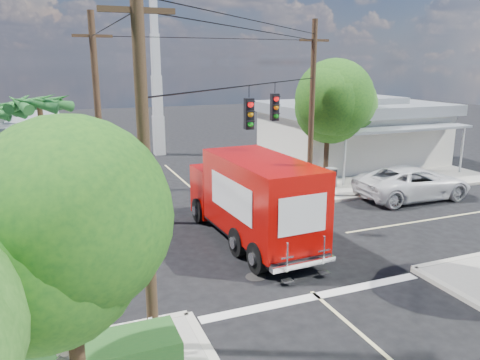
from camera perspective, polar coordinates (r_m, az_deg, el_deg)
ground at (r=18.37m, az=2.35°, el=-8.09°), size 120.00×120.00×0.00m
sidewalk_ne at (r=32.61m, az=12.00°, el=1.65°), size 14.12×14.12×0.14m
road_markings at (r=17.15m, az=4.40°, el=-9.79°), size 32.00×32.00×0.01m
building_ne at (r=34.01m, az=13.46°, el=5.93°), size 11.80×10.20×4.50m
radio_tower at (r=36.30m, az=-10.15°, el=11.86°), size 0.80×0.80×17.00m
tree_sw_front at (r=8.36m, az=-20.53°, el=-5.03°), size 3.88×3.78×6.03m
tree_ne_front at (r=26.51m, az=10.82°, el=9.17°), size 4.21×4.14×6.66m
tree_ne_back at (r=29.82m, az=12.73°, el=8.48°), size 3.77×3.66×5.82m
palm_nw_front at (r=23.07m, az=-23.25°, el=8.27°), size 3.01×3.08×5.59m
utility_poles at (r=18.08m, az=-4.22°, el=6.87°), size 12.00×10.68×9.00m
picket_fence at (r=11.73m, az=-23.43°, el=-19.46°), size 5.94×0.06×1.00m
vending_boxes at (r=26.32m, az=9.76°, el=0.17°), size 1.90×0.50×1.10m
delivery_truck at (r=18.35m, az=1.52°, el=-2.26°), size 2.95×8.18×3.49m
parked_car at (r=26.03m, az=20.33°, el=-0.30°), size 6.24×3.02×1.71m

